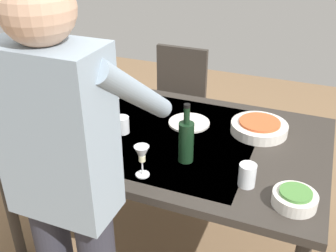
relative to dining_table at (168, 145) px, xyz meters
The scene contains 15 objects.
ground_plane 0.70m from the dining_table, ahead, with size 6.00×6.00×0.00m, color #846647.
dining_table is the anchor object (origin of this frame).
chair_near 0.96m from the dining_table, 72.08° to the right, with size 0.40×0.40×0.91m.
person_server 0.83m from the dining_table, 85.36° to the left, with size 0.42×0.61×1.69m.
wine_bottle 0.32m from the dining_table, 130.73° to the left, with size 0.07×0.07×0.30m.
wine_glass_left 0.42m from the dining_table, 94.82° to the left, with size 0.07×0.07×0.15m.
wine_glass_right 0.58m from the dining_table, ahead, with size 0.07×0.07×0.15m.
water_cup_near_left 0.57m from the dining_table, 10.20° to the left, with size 0.08×0.08×0.11m, color silver.
water_cup_near_right 0.57m from the dining_table, 149.61° to the left, with size 0.08×0.08×0.10m, color silver.
water_cup_far_left 0.27m from the dining_table, 16.92° to the left, with size 0.08×0.08×0.09m, color silver.
serving_bowl_pasta 0.50m from the dining_table, 155.68° to the right, with size 0.30×0.30×0.07m.
side_bowl_salad 0.77m from the dining_table, 153.71° to the left, with size 0.18×0.18×0.07m.
dinner_plate_near 0.64m from the dining_table, 27.15° to the right, with size 0.23×0.23×0.01m, color silver.
dinner_plate_far 0.18m from the dining_table, 112.79° to the right, with size 0.23×0.23×0.01m, color silver.
table_knife 0.34m from the dining_table, 51.27° to the left, with size 0.01×0.20×0.01m, color silver.
Camera 1 is at (-0.68, 1.68, 1.81)m, focal length 42.00 mm.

